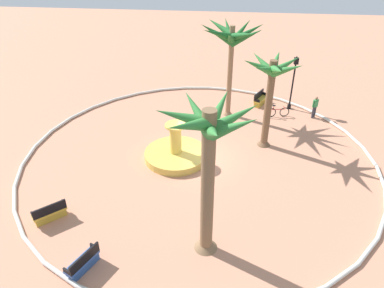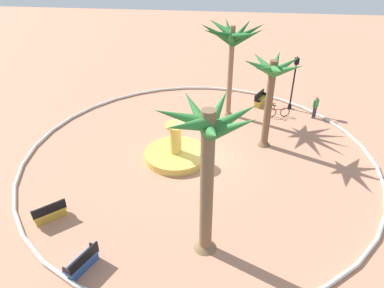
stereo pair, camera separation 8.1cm
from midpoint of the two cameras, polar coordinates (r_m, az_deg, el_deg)
ground_plane at (r=22.46m, az=0.96°, el=-2.15°), size 80.00×80.00×0.00m
plaza_curb at (r=22.40m, az=0.96°, el=-1.94°), size 21.18×21.18×0.20m
fountain at (r=22.27m, az=-2.61°, el=-1.50°), size 3.83×3.83×2.35m
palm_tree_near_fountain at (r=13.71m, az=2.42°, el=-1.36°), size 3.90×3.84×7.14m
palm_tree_by_curb at (r=22.13m, az=12.14°, el=9.72°), size 3.56×3.69×5.91m
palm_tree_mid_plaza at (r=25.45m, az=6.13°, el=15.75°), size 4.49×4.53×6.78m
bench_east at (r=19.34m, az=-21.34°, el=-10.07°), size 1.53×1.44×1.00m
bench_west at (r=29.27m, az=10.51°, el=6.72°), size 1.19×1.65×1.00m
bench_north at (r=16.65m, az=-16.74°, el=-17.36°), size 1.13×1.66×1.00m
lamppost at (r=28.28m, az=15.43°, el=9.78°), size 0.32×0.32×4.14m
bicycle_red_frame at (r=27.62m, az=13.12°, el=4.88°), size 1.70×0.50×0.94m
person_cyclist_helmet at (r=27.94m, az=18.51°, el=5.62°), size 0.45×0.36×1.68m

